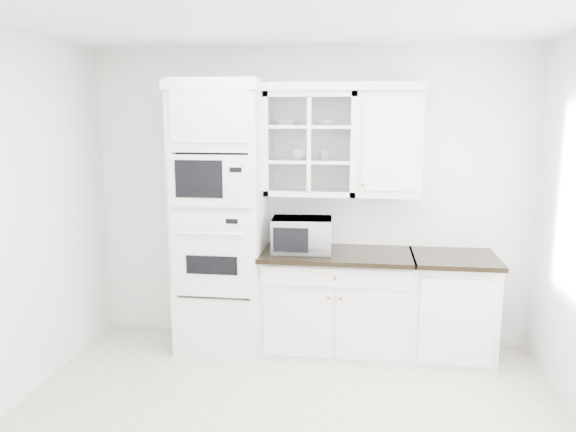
# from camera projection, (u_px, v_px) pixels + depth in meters

# --- Properties ---
(room_shell) EXTENTS (4.00, 3.50, 2.70)m
(room_shell) POSITION_uv_depth(u_px,v_px,m) (290.00, 163.00, 3.81)
(room_shell) COLOR white
(room_shell) RESTS_ON ground
(oven_column) EXTENTS (0.76, 0.68, 2.40)m
(oven_column) POSITION_uv_depth(u_px,v_px,m) (221.00, 218.00, 4.98)
(oven_column) COLOR white
(oven_column) RESTS_ON ground
(base_cabinet_run) EXTENTS (1.32, 0.67, 0.92)m
(base_cabinet_run) POSITION_uv_depth(u_px,v_px,m) (336.00, 301.00, 5.00)
(base_cabinet_run) COLOR white
(base_cabinet_run) RESTS_ON ground
(extra_base_cabinet) EXTENTS (0.72, 0.67, 0.92)m
(extra_base_cabinet) POSITION_uv_depth(u_px,v_px,m) (451.00, 306.00, 4.87)
(extra_base_cabinet) COLOR white
(extra_base_cabinet) RESTS_ON ground
(upper_cabinet_glass) EXTENTS (0.80, 0.33, 0.90)m
(upper_cabinet_glass) POSITION_uv_depth(u_px,v_px,m) (311.00, 144.00, 4.92)
(upper_cabinet_glass) COLOR white
(upper_cabinet_glass) RESTS_ON room_shell
(upper_cabinet_solid) EXTENTS (0.55, 0.33, 0.90)m
(upper_cabinet_solid) POSITION_uv_depth(u_px,v_px,m) (389.00, 144.00, 4.83)
(upper_cabinet_solid) COLOR white
(upper_cabinet_solid) RESTS_ON room_shell
(crown_molding) EXTENTS (2.14, 0.38, 0.07)m
(crown_molding) POSITION_uv_depth(u_px,v_px,m) (299.00, 87.00, 4.82)
(crown_molding) COLOR white
(crown_molding) RESTS_ON room_shell
(countertop_microwave) EXTENTS (0.54, 0.46, 0.30)m
(countertop_microwave) POSITION_uv_depth(u_px,v_px,m) (302.00, 234.00, 4.91)
(countertop_microwave) COLOR white
(countertop_microwave) RESTS_ON base_cabinet_run
(bowl_a) EXTENTS (0.25, 0.25, 0.05)m
(bowl_a) POSITION_uv_depth(u_px,v_px,m) (285.00, 122.00, 4.93)
(bowl_a) COLOR white
(bowl_a) RESTS_ON upper_cabinet_glass
(bowl_b) EXTENTS (0.21, 0.21, 0.05)m
(bowl_b) POSITION_uv_depth(u_px,v_px,m) (326.00, 122.00, 4.85)
(bowl_b) COLOR white
(bowl_b) RESTS_ON upper_cabinet_glass
(cup_a) EXTENTS (0.16, 0.16, 0.10)m
(cup_a) POSITION_uv_depth(u_px,v_px,m) (299.00, 154.00, 4.93)
(cup_a) COLOR white
(cup_a) RESTS_ON upper_cabinet_glass
(cup_b) EXTENTS (0.10, 0.10, 0.09)m
(cup_b) POSITION_uv_depth(u_px,v_px,m) (325.00, 155.00, 4.92)
(cup_b) COLOR white
(cup_b) RESTS_ON upper_cabinet_glass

